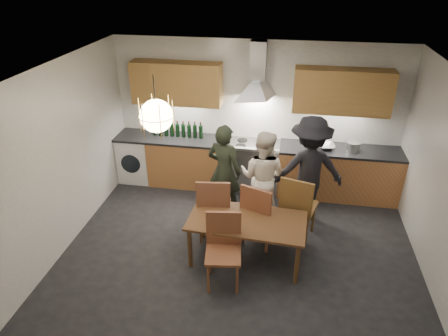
% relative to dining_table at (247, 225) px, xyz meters
% --- Properties ---
extents(ground, '(5.00, 5.00, 0.00)m').
position_rel_dining_table_xyz_m(ground, '(-0.11, 0.01, -0.58)').
color(ground, black).
rests_on(ground, ground).
extents(room_shell, '(5.02, 4.52, 2.61)m').
position_rel_dining_table_xyz_m(room_shell, '(-0.11, 0.01, 1.12)').
color(room_shell, white).
rests_on(room_shell, ground).
extents(counter_run, '(5.00, 0.62, 0.90)m').
position_rel_dining_table_xyz_m(counter_run, '(-0.09, 1.96, -0.13)').
color(counter_run, '#C8844C').
rests_on(counter_run, ground).
extents(range_stove, '(0.90, 0.60, 0.92)m').
position_rel_dining_table_xyz_m(range_stove, '(-0.11, 1.95, -0.14)').
color(range_stove, silver).
rests_on(range_stove, ground).
extents(wall_fixtures, '(4.30, 0.54, 1.10)m').
position_rel_dining_table_xyz_m(wall_fixtures, '(-0.11, 2.07, 1.29)').
color(wall_fixtures, '#BC8B48').
rests_on(wall_fixtures, ground).
extents(pendant_lamp, '(0.43, 0.43, 0.70)m').
position_rel_dining_table_xyz_m(pendant_lamp, '(-1.11, -0.09, 1.52)').
color(pendant_lamp, black).
rests_on(pendant_lamp, ground).
extents(dining_table, '(1.61, 0.87, 0.66)m').
position_rel_dining_table_xyz_m(dining_table, '(0.00, 0.00, 0.00)').
color(dining_table, brown).
rests_on(dining_table, ground).
extents(chair_back_left, '(0.53, 0.53, 1.05)m').
position_rel_dining_table_xyz_m(chair_back_left, '(-0.52, 0.35, 0.02)').
color(chair_back_left, brown).
rests_on(chair_back_left, ground).
extents(chair_back_mid, '(0.59, 0.59, 1.02)m').
position_rel_dining_table_xyz_m(chair_back_mid, '(0.13, 0.34, 0.00)').
color(chair_back_mid, brown).
rests_on(chair_back_mid, ground).
extents(chair_back_right, '(0.60, 0.60, 1.06)m').
position_rel_dining_table_xyz_m(chair_back_right, '(0.66, 0.57, 0.03)').
color(chair_back_right, brown).
rests_on(chair_back_right, ground).
extents(chair_front, '(0.50, 0.50, 0.98)m').
position_rel_dining_table_xyz_m(chair_front, '(-0.25, -0.44, -0.02)').
color(chair_front, brown).
rests_on(chair_front, ground).
extents(person_left, '(0.66, 0.53, 1.56)m').
position_rel_dining_table_xyz_m(person_left, '(-0.49, 1.08, 0.20)').
color(person_left, black).
rests_on(person_left, ground).
extents(person_mid, '(0.85, 0.73, 1.51)m').
position_rel_dining_table_xyz_m(person_mid, '(0.11, 1.05, 0.17)').
color(person_mid, silver).
rests_on(person_mid, ground).
extents(person_right, '(1.22, 0.84, 1.73)m').
position_rel_dining_table_xyz_m(person_right, '(0.81, 1.21, 0.28)').
color(person_right, black).
rests_on(person_right, ground).
extents(mixing_bowl, '(0.36, 0.36, 0.08)m').
position_rel_dining_table_xyz_m(mixing_bowl, '(1.10, 1.95, 0.35)').
color(mixing_bowl, '#AFAFB3').
rests_on(mixing_bowl, counter_run).
extents(stock_pot, '(0.29, 0.29, 0.16)m').
position_rel_dining_table_xyz_m(stock_pot, '(1.54, 1.92, 0.39)').
color(stock_pot, '#AEAEB2').
rests_on(stock_pot, counter_run).
extents(wine_bottles, '(0.93, 0.07, 0.30)m').
position_rel_dining_table_xyz_m(wine_bottles, '(-1.50, 2.02, 0.47)').
color(wine_bottles, black).
rests_on(wine_bottles, counter_run).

